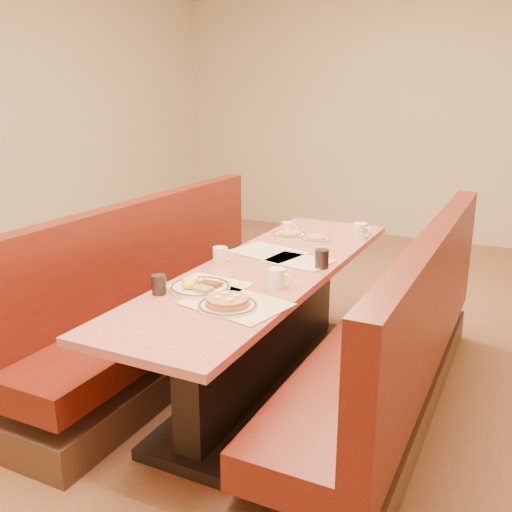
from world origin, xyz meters
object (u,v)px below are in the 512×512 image
at_px(booth_left, 164,309).
at_px(eggs_plate, 199,287).
at_px(coffee_mug_c, 361,231).
at_px(booth_right, 393,355).
at_px(pancake_plate, 228,304).
at_px(coffee_mug_a, 277,278).
at_px(soda_tumbler_mid, 322,259).
at_px(diner_table, 268,328).
at_px(soda_tumbler_near, 159,285).
at_px(coffee_mug_d, 288,228).
at_px(coffee_mug_b, 221,254).

height_order(booth_left, eggs_plate, booth_left).
bearing_deg(coffee_mug_c, booth_right, -42.29).
bearing_deg(pancake_plate, coffee_mug_a, 77.49).
bearing_deg(soda_tumbler_mid, coffee_mug_c, 89.71).
bearing_deg(booth_left, coffee_mug_a, -17.93).
height_order(diner_table, soda_tumbler_mid, soda_tumbler_mid).
xyz_separation_m(booth_left, soda_tumbler_near, (0.45, -0.65, 0.44)).
height_order(booth_right, soda_tumbler_near, booth_right).
bearing_deg(soda_tumbler_near, pancake_plate, -2.40).
bearing_deg(soda_tumbler_mid, pancake_plate, -102.55).
distance_m(booth_left, coffee_mug_a, 1.06).
distance_m(pancake_plate, coffee_mug_d, 1.43).
relative_size(booth_left, coffee_mug_a, 19.69).
bearing_deg(booth_right, coffee_mug_d, 141.75).
bearing_deg(coffee_mug_a, booth_right, 32.17).
height_order(eggs_plate, soda_tumbler_mid, soda_tumbler_mid).
xyz_separation_m(coffee_mug_b, coffee_mug_c, (0.56, 0.90, 0.01)).
height_order(pancake_plate, coffee_mug_c, coffee_mug_c).
height_order(coffee_mug_c, coffee_mug_d, coffee_mug_c).
height_order(booth_left, pancake_plate, booth_left).
bearing_deg(soda_tumbler_near, coffee_mug_a, 36.59).
xyz_separation_m(pancake_plate, coffee_mug_a, (0.08, 0.37, 0.03)).
relative_size(eggs_plate, coffee_mug_d, 2.81).
xyz_separation_m(booth_right, soda_tumbler_mid, (-0.45, 0.10, 0.44)).
relative_size(diner_table, booth_right, 1.00).
xyz_separation_m(coffee_mug_c, coffee_mug_d, (-0.48, -0.11, -0.01)).
bearing_deg(booth_right, soda_tumbler_mid, 167.11).
bearing_deg(booth_right, coffee_mug_a, -151.17).
bearing_deg(eggs_plate, coffee_mug_b, 106.98).
relative_size(diner_table, booth_left, 1.00).
distance_m(coffee_mug_a, coffee_mug_d, 1.10).
relative_size(booth_right, soda_tumbler_mid, 23.31).
bearing_deg(soda_tumbler_mid, diner_table, -159.71).
height_order(booth_left, coffee_mug_c, booth_left).
bearing_deg(booth_left, eggs_plate, -40.61).
relative_size(diner_table, coffee_mug_b, 21.35).
relative_size(booth_left, booth_right, 1.00).
bearing_deg(eggs_plate, soda_tumbler_mid, 55.89).
relative_size(diner_table, coffee_mug_c, 19.05).
bearing_deg(booth_right, pancake_plate, -133.19).
xyz_separation_m(coffee_mug_c, soda_tumbler_near, (-0.56, -1.49, -0.00)).
bearing_deg(pancake_plate, eggs_plate, 148.09).
bearing_deg(soda_tumbler_near, booth_left, 124.93).
bearing_deg(booth_left, pancake_plate, -38.27).
relative_size(diner_table, coffee_mug_d, 23.46).
bearing_deg(pancake_plate, soda_tumbler_near, 177.60).
distance_m(booth_right, pancake_plate, 1.00).
relative_size(pancake_plate, eggs_plate, 0.91).
relative_size(coffee_mug_c, coffee_mug_d, 1.23).
xyz_separation_m(diner_table, eggs_plate, (-0.14, -0.51, 0.39)).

